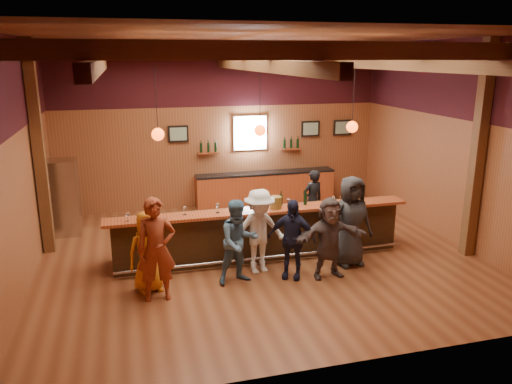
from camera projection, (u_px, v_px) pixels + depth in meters
room at (259, 104)px, 9.83m from camera, size 9.04×9.00×4.52m
bar_counter at (259, 231)px, 10.63m from camera, size 6.30×1.07×1.11m
back_bar_cabinet at (266, 188)px, 14.26m from camera, size 4.00×0.52×0.95m
window at (250, 133)px, 13.96m from camera, size 0.95×0.09×0.95m
framed_pictures at (280, 130)px, 14.15m from camera, size 5.35×0.05×0.45m
wine_shelves at (251, 148)px, 14.01m from camera, size 3.00×0.18×0.30m
pendant_lights at (260, 130)px, 9.91m from camera, size 4.24×0.24×1.37m
stainless_fridge at (64, 197)px, 11.78m from camera, size 0.70×0.70×1.80m
customer_orange at (148, 251)px, 8.92m from camera, size 0.83×0.65×1.51m
customer_redvest at (156, 250)px, 8.55m from camera, size 0.67×0.44×1.84m
customer_denim at (239, 242)px, 9.23m from camera, size 0.88×0.74×1.61m
customer_white at (259, 232)px, 9.66m from camera, size 1.17×0.77×1.69m
customer_navy at (292, 239)px, 9.44m from camera, size 0.99×0.78×1.56m
customer_brown at (329, 238)px, 9.47m from camera, size 1.49×0.53×1.58m
customer_dark at (351, 221)px, 10.01m from camera, size 0.97×0.69×1.85m
bartender at (313, 200)px, 12.08m from camera, size 0.62×0.48×1.50m
ice_bucket at (276, 203)px, 10.19m from camera, size 0.23×0.23×0.25m
bottle_a at (281, 200)px, 10.39m from camera, size 0.07×0.07×0.31m
bottle_b at (305, 199)px, 10.45m from camera, size 0.07×0.07×0.34m
glass_a at (127, 215)px, 9.40m from camera, size 0.08×0.08×0.18m
glass_b at (152, 213)px, 9.53m from camera, size 0.07×0.07×0.17m
glass_c at (185, 209)px, 9.78m from camera, size 0.08×0.08×0.18m
glass_d at (218, 206)px, 9.91m from camera, size 0.09×0.09×0.20m
glass_e at (232, 205)px, 9.99m from camera, size 0.08×0.08×0.19m
glass_f at (289, 201)px, 10.28m from camera, size 0.08×0.08×0.19m
glass_g at (333, 198)px, 10.55m from camera, size 0.07×0.07×0.17m
glass_h at (346, 196)px, 10.65m from camera, size 0.09×0.09×0.19m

